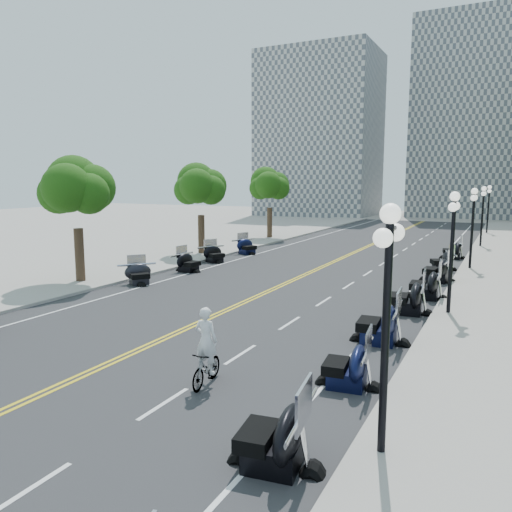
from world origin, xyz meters
The scene contains 49 objects.
ground centered at (0.00, 0.00, 0.00)m, with size 160.00×160.00×0.00m, color gray.
road centered at (0.00, 10.00, 0.00)m, with size 16.00×90.00×0.01m, color #333335.
centerline_yellow_a centered at (-0.12, 10.00, 0.01)m, with size 0.12×90.00×0.00m, color yellow.
centerline_yellow_b centered at (0.12, 10.00, 0.01)m, with size 0.12×90.00×0.00m, color yellow.
edge_line_north centered at (6.40, 10.00, 0.01)m, with size 0.12×90.00×0.00m, color white.
edge_line_south centered at (-6.40, 10.00, 0.01)m, with size 0.12×90.00×0.00m, color white.
lane_dash_3 centered at (3.20, -12.00, 0.01)m, with size 0.12×2.00×0.00m, color white.
lane_dash_4 centered at (3.20, -8.00, 0.01)m, with size 0.12×2.00×0.00m, color white.
lane_dash_5 centered at (3.20, -4.00, 0.01)m, with size 0.12×2.00×0.00m, color white.
lane_dash_6 centered at (3.20, 0.00, 0.01)m, with size 0.12×2.00×0.00m, color white.
lane_dash_7 centered at (3.20, 4.00, 0.01)m, with size 0.12×2.00×0.00m, color white.
lane_dash_8 centered at (3.20, 8.00, 0.01)m, with size 0.12×2.00×0.00m, color white.
lane_dash_9 centered at (3.20, 12.00, 0.01)m, with size 0.12×2.00×0.00m, color white.
lane_dash_10 centered at (3.20, 16.00, 0.01)m, with size 0.12×2.00×0.00m, color white.
lane_dash_11 centered at (3.20, 20.00, 0.01)m, with size 0.12×2.00×0.00m, color white.
lane_dash_12 centered at (3.20, 24.00, 0.01)m, with size 0.12×2.00×0.00m, color white.
lane_dash_13 centered at (3.20, 28.00, 0.01)m, with size 0.12×2.00×0.00m, color white.
lane_dash_14 centered at (3.20, 32.00, 0.01)m, with size 0.12×2.00×0.00m, color white.
lane_dash_15 centered at (3.20, 36.00, 0.01)m, with size 0.12×2.00×0.00m, color white.
lane_dash_16 centered at (3.20, 40.00, 0.01)m, with size 0.12×2.00×0.00m, color white.
lane_dash_17 centered at (3.20, 44.00, 0.01)m, with size 0.12×2.00×0.00m, color white.
lane_dash_18 centered at (3.20, 48.00, 0.01)m, with size 0.12×2.00×0.00m, color white.
lane_dash_19 centered at (3.20, 52.00, 0.01)m, with size 0.12×2.00×0.00m, color white.
sidewalk_north centered at (10.50, 10.00, 0.07)m, with size 5.00×90.00×0.15m, color #9E9991.
sidewalk_south centered at (-10.50, 10.00, 0.07)m, with size 5.00×90.00×0.15m, color #9E9991.
distant_block_a centered at (-18.00, 62.00, 13.00)m, with size 18.00×14.00×26.00m, color gray.
distant_block_b centered at (4.00, 68.00, 15.00)m, with size 16.00×12.00×30.00m, color gray.
street_lamp_1 centered at (8.60, -8.00, 2.60)m, with size 0.50×1.20×4.90m, color black, non-canonical shape.
street_lamp_2 centered at (8.60, 4.00, 2.60)m, with size 0.50×1.20×4.90m, color black, non-canonical shape.
street_lamp_3 centered at (8.60, 16.00, 2.60)m, with size 0.50×1.20×4.90m, color black, non-canonical shape.
street_lamp_4 centered at (8.60, 28.00, 2.60)m, with size 0.50×1.20×4.90m, color black, non-canonical shape.
street_lamp_5 centered at (8.60, 40.00, 2.60)m, with size 0.50×1.20×4.90m, color black, non-canonical shape.
tree_2 centered at (-10.00, 2.00, 4.75)m, with size 4.80×4.80×9.20m, color #235619, non-canonical shape.
tree_3 centered at (-10.00, 14.00, 4.75)m, with size 4.80×4.80×9.20m, color #235619, non-canonical shape.
tree_4 centered at (-10.00, 26.00, 4.75)m, with size 4.80×4.80×9.20m, color #235619, non-canonical shape.
motorcycle_n_3 centered at (6.81, -9.27, 0.72)m, with size 2.07×2.07×1.45m, color black, non-canonical shape.
motorcycle_n_4 centered at (6.96, -4.89, 0.67)m, with size 1.92×1.92×1.34m, color black, non-canonical shape.
motorcycle_n_5 centered at (6.85, -0.80, 0.77)m, with size 2.20×2.20×1.54m, color black, non-canonical shape.
motorcycle_n_6 centered at (7.02, 3.59, 0.77)m, with size 2.20×2.20×1.54m, color black, non-canonical shape.
motorcycle_n_7 centered at (7.28, 6.73, 0.76)m, with size 2.17×2.17×1.52m, color black, non-canonical shape.
motorcycle_n_8 centered at (7.25, 11.16, 0.75)m, with size 2.14×2.14×1.50m, color black, non-canonical shape.
motorcycle_n_9 centered at (7.06, 15.01, 0.68)m, with size 1.93×1.93×1.35m, color black, non-canonical shape.
motorcycle_n_10 centered at (7.13, 20.40, 0.69)m, with size 1.96×1.96×1.37m, color black, non-canonical shape.
motorcycle_s_6 centered at (-6.96, 3.19, 0.63)m, with size 1.80×1.80×1.26m, color black, non-canonical shape.
motorcycle_s_7 centered at (-6.75, 7.54, 0.65)m, with size 1.85×1.85×1.30m, color black, non-canonical shape.
motorcycle_s_8 centered at (-7.24, 11.37, 0.63)m, with size 1.81×1.81×1.27m, color black, non-canonical shape.
motorcycle_s_9 centered at (-7.08, 15.84, 0.65)m, with size 1.87×1.87×1.31m, color black, non-canonical shape.
bicycle centered at (3.53, -6.53, 0.50)m, with size 0.47×1.67×1.00m, color #A51414.
cyclist_rider centered at (3.53, -6.53, 1.92)m, with size 0.67×0.44×1.84m, color white.
Camera 1 is at (10.58, -17.44, 5.50)m, focal length 35.00 mm.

